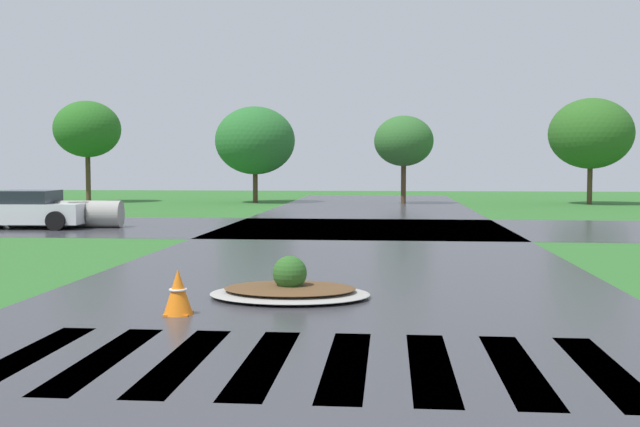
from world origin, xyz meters
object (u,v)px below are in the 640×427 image
Objects in this scene: drainage_pipe_stack at (66,214)px; traffic_cone at (178,292)px; car_silver_hatch at (26,210)px; median_island at (290,289)px.

drainage_pipe_stack reaches higher than traffic_cone.
car_silver_hatch reaches higher than traffic_cone.
median_island is 0.61× the size of car_silver_hatch.
median_island is 3.94× the size of traffic_cone.
car_silver_hatch is at bearing -164.76° from drainage_pipe_stack.
drainage_pipe_stack reaches higher than median_island.
traffic_cone is at bearing -60.91° from drainage_pipe_stack.
car_silver_hatch is (-10.80, 12.74, 0.47)m from median_island.
car_silver_hatch is 6.41× the size of traffic_cone.
traffic_cone is at bearing -131.98° from median_island.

